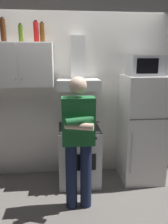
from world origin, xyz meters
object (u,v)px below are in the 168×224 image
(stove_oven, at_px, (79,154))
(refrigerator, at_px, (142,129))
(upper_cabinet, at_px, (20,65))
(cooking_pot, at_px, (89,125))
(bottle_beer_brown, at_px, (42,33))
(bottle_soda_red, at_px, (36,32))
(microwave, at_px, (145,66))
(bottle_olive_oil, at_px, (21,34))
(person_standing, at_px, (78,140))
(bottle_rum_dark, at_px, (3,30))
(range_hood, at_px, (78,76))

(stove_oven, distance_m, refrigerator, 1.02)
(upper_cabinet, xyz_separation_m, cooking_pot, (0.93, -0.24, -0.82))
(bottle_beer_brown, relative_size, bottle_soda_red, 0.94)
(cooking_pot, distance_m, bottle_beer_brown, 1.42)
(microwave, relative_size, bottle_olive_oil, 1.94)
(person_standing, xyz_separation_m, bottle_rum_dark, (-0.95, 0.73, 1.30))
(person_standing, distance_m, bottle_beer_brown, 1.55)
(microwave, bearing_deg, person_standing, -148.00)
(upper_cabinet, bearing_deg, bottle_olive_oil, 48.99)
(cooking_pot, xyz_separation_m, bottle_soda_red, (-0.70, 0.27, 1.26))
(upper_cabinet, height_order, bottle_rum_dark, bottle_rum_dark)
(bottle_beer_brown, bearing_deg, range_hood, -3.66)
(bottle_rum_dark, height_order, bottle_olive_oil, bottle_rum_dark)
(upper_cabinet, relative_size, bottle_soda_red, 3.12)
(cooking_pot, relative_size, bottle_rum_dark, 0.93)
(stove_oven, xyz_separation_m, refrigerator, (0.95, 0.00, 0.37))
(stove_oven, xyz_separation_m, range_hood, (0.00, 0.13, 1.16))
(upper_cabinet, xyz_separation_m, range_hood, (0.80, 0.00, -0.15))
(bottle_olive_oil, bearing_deg, stove_oven, -11.35)
(stove_oven, bearing_deg, bottle_rum_dark, 172.77)
(bottle_rum_dark, bearing_deg, upper_cabinet, -0.30)
(microwave, xyz_separation_m, bottle_beer_brown, (-1.43, 0.14, 0.44))
(cooking_pot, bearing_deg, bottle_soda_red, 159.10)
(microwave, bearing_deg, cooking_pot, -170.43)
(refrigerator, height_order, person_standing, person_standing)
(upper_cabinet, distance_m, bottle_olive_oil, 0.42)
(range_hood, xyz_separation_m, cooking_pot, (0.13, -0.25, -0.67))
(cooking_pot, bearing_deg, range_hood, 117.88)
(cooking_pot, xyz_separation_m, bottle_olive_oil, (-0.90, 0.27, 1.24))
(cooking_pot, bearing_deg, upper_cabinet, 165.27)
(range_hood, relative_size, person_standing, 0.46)
(upper_cabinet, relative_size, refrigerator, 0.56)
(microwave, xyz_separation_m, bottle_olive_oil, (-1.72, 0.14, 0.43))
(bottle_beer_brown, bearing_deg, microwave, -5.52)
(stove_oven, relative_size, person_standing, 0.53)
(stove_oven, bearing_deg, bottle_soda_red, 165.47)
(microwave, bearing_deg, stove_oven, -178.85)
(refrigerator, xyz_separation_m, microwave, (-0.00, 0.02, 0.94))
(stove_oven, distance_m, person_standing, 0.77)
(range_hood, xyz_separation_m, person_standing, (-0.05, -0.73, -0.70))
(bottle_beer_brown, xyz_separation_m, bottle_soda_red, (-0.08, -0.01, 0.01))
(bottle_rum_dark, relative_size, bottle_olive_oil, 1.27)
(upper_cabinet, height_order, bottle_olive_oil, bottle_olive_oil)
(range_hood, distance_m, refrigerator, 1.25)
(refrigerator, relative_size, bottle_soda_red, 5.55)
(microwave, distance_m, bottle_olive_oil, 1.78)
(microwave, bearing_deg, bottle_olive_oil, 175.48)
(bottle_rum_dark, bearing_deg, refrigerator, -3.69)
(range_hood, xyz_separation_m, bottle_olive_oil, (-0.77, 0.03, 0.57))
(bottle_soda_red, bearing_deg, refrigerator, -5.50)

